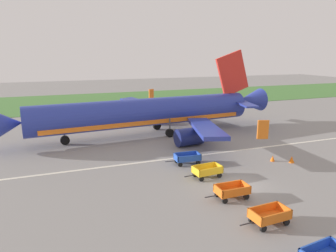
# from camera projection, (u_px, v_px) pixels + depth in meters

# --- Properties ---
(ground_plane) EXTENTS (220.00, 220.00, 0.00)m
(ground_plane) POSITION_uv_depth(u_px,v_px,m) (237.00, 186.00, 25.52)
(ground_plane) COLOR gray
(grass_strip) EXTENTS (220.00, 28.00, 0.06)m
(grass_strip) POSITION_uv_depth(u_px,v_px,m) (117.00, 100.00, 72.55)
(grass_strip) COLOR #477A38
(grass_strip) RESTS_ON ground
(apron_stripe) EXTENTS (120.00, 0.36, 0.01)m
(apron_stripe) POSITION_uv_depth(u_px,v_px,m) (195.00, 156.00, 33.04)
(apron_stripe) COLOR silver
(apron_stripe) RESTS_ON ground
(airplane) EXTENTS (37.67, 30.27, 11.34)m
(airplane) POSITION_uv_depth(u_px,v_px,m) (153.00, 112.00, 41.13)
(airplane) COLOR #28389E
(airplane) RESTS_ON ground
(baggage_cart_second_in_row) EXTENTS (3.59, 1.54, 1.07)m
(baggage_cart_second_in_row) POSITION_uv_depth(u_px,v_px,m) (269.00, 216.00, 19.71)
(baggage_cart_second_in_row) COLOR orange
(baggage_cart_second_in_row) RESTS_ON ground
(baggage_cart_third_in_row) EXTENTS (3.55, 1.40, 1.07)m
(baggage_cart_third_in_row) POSITION_uv_depth(u_px,v_px,m) (232.00, 191.00, 23.26)
(baggage_cart_third_in_row) COLOR orange
(baggage_cart_third_in_row) RESTS_ON ground
(baggage_cart_fourth_in_row) EXTENTS (3.60, 1.60, 1.07)m
(baggage_cart_fourth_in_row) POSITION_uv_depth(u_px,v_px,m) (207.00, 171.00, 27.20)
(baggage_cart_fourth_in_row) COLOR gold
(baggage_cart_fourth_in_row) RESTS_ON ground
(baggage_cart_far_end) EXTENTS (3.59, 1.56, 1.07)m
(baggage_cart_far_end) POSITION_uv_depth(u_px,v_px,m) (187.00, 158.00, 30.53)
(baggage_cart_far_end) COLOR #234CB2
(baggage_cart_far_end) RESTS_ON ground
(traffic_cone_near_plane) EXTENTS (0.46, 0.46, 0.60)m
(traffic_cone_near_plane) POSITION_uv_depth(u_px,v_px,m) (273.00, 158.00, 31.37)
(traffic_cone_near_plane) COLOR orange
(traffic_cone_near_plane) RESTS_ON ground
(traffic_cone_mid_apron) EXTENTS (0.53, 0.53, 0.69)m
(traffic_cone_mid_apron) POSITION_uv_depth(u_px,v_px,m) (292.00, 159.00, 30.93)
(traffic_cone_mid_apron) COLOR orange
(traffic_cone_mid_apron) RESTS_ON ground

